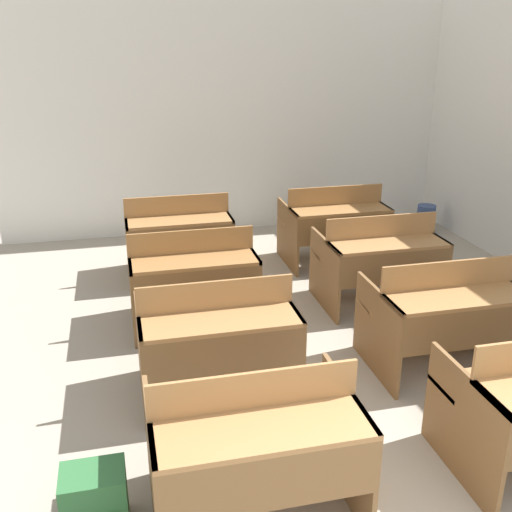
% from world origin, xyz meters
% --- Properties ---
extents(wall_back, '(5.75, 0.06, 2.87)m').
position_xyz_m(wall_back, '(0.00, 6.55, 1.43)').
color(wall_back, silver).
rests_on(wall_back, ground_plane).
extents(bench_front_left, '(1.09, 0.80, 0.88)m').
position_xyz_m(bench_front_left, '(-0.83, 1.52, 0.46)').
color(bench_front_left, brown).
rests_on(bench_front_left, ground_plane).
extents(bench_second_left, '(1.09, 0.80, 0.88)m').
position_xyz_m(bench_second_left, '(-0.83, 2.72, 0.46)').
color(bench_second_left, brown).
rests_on(bench_second_left, ground_plane).
extents(bench_second_right, '(1.09, 0.80, 0.88)m').
position_xyz_m(bench_second_right, '(0.93, 2.69, 0.46)').
color(bench_second_right, brown).
rests_on(bench_second_right, ground_plane).
extents(bench_third_left, '(1.09, 0.80, 0.88)m').
position_xyz_m(bench_third_left, '(-0.85, 3.87, 0.46)').
color(bench_third_left, brown).
rests_on(bench_third_left, ground_plane).
extents(bench_third_right, '(1.09, 0.80, 0.88)m').
position_xyz_m(bench_third_right, '(0.93, 3.89, 0.46)').
color(bench_third_right, brown).
rests_on(bench_third_right, ground_plane).
extents(bench_back_left, '(1.09, 0.80, 0.88)m').
position_xyz_m(bench_back_left, '(-0.84, 5.05, 0.46)').
color(bench_back_left, brown).
rests_on(bench_back_left, ground_plane).
extents(bench_back_right, '(1.09, 0.80, 0.88)m').
position_xyz_m(bench_back_right, '(0.91, 5.04, 0.46)').
color(bench_back_right, brown).
rests_on(bench_back_right, ground_plane).
extents(wastepaper_bin, '(0.24, 0.24, 0.35)m').
position_xyz_m(wastepaper_bin, '(2.50, 5.85, 0.17)').
color(wastepaper_bin, '#33477A').
rests_on(wastepaper_bin, ground_plane).
extents(schoolbag, '(0.33, 0.27, 0.35)m').
position_xyz_m(schoolbag, '(-1.67, 1.61, 0.18)').
color(schoolbag, '#2D6638').
rests_on(schoolbag, ground_plane).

